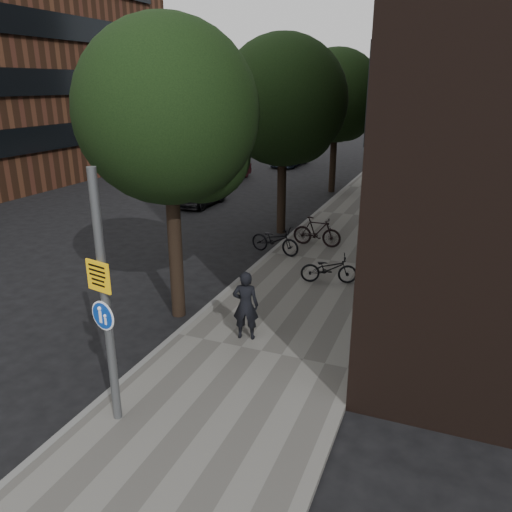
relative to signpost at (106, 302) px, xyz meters
The scene contains 15 objects.
ground 2.79m from the signpost, ahead, with size 120.00×120.00×0.00m, color black.
sidewalk 10.30m from the signpost, 80.87° to the left, with size 4.50×60.00×0.12m, color slate.
curb_edge 10.20m from the signpost, 93.82° to the left, with size 0.15×60.00×0.13m, color slate.
street_tree_near 5.39m from the signpost, 104.68° to the left, with size 4.40×4.40×7.50m.
street_tree_mid 13.36m from the signpost, 95.21° to the left, with size 5.00×5.00×7.80m.
street_tree_far 22.23m from the signpost, 93.09° to the left, with size 5.00×5.00×7.80m.
signpost is the anchor object (origin of this frame).
pedestrian 4.09m from the signpost, 74.60° to the left, with size 0.62×0.41×1.71m, color black.
parked_bike_facade_near 8.35m from the signpost, 75.67° to the left, with size 0.60×1.72×0.90m, color black.
parked_bike_facade_far 11.93m from the signpost, 73.92° to the left, with size 0.51×1.79×1.08m, color black.
parked_bike_curb_near 10.07m from the signpost, 92.66° to the left, with size 0.67×1.92×1.01m, color black.
parked_bike_curb_far 11.48m from the signpost, 86.44° to the left, with size 0.52×1.85×1.11m, color black.
parked_car_near 17.57m from the signpost, 112.41° to the left, with size 1.41×3.50×1.19m, color black.
parked_car_mid 24.74m from the signpost, 109.52° to the left, with size 1.26×3.61×1.19m, color #581920.
parked_car_far 31.07m from the signpost, 102.13° to the left, with size 1.85×4.56×1.32m, color #1B2431.
Camera 1 is at (3.88, -6.13, 5.95)m, focal length 35.00 mm.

